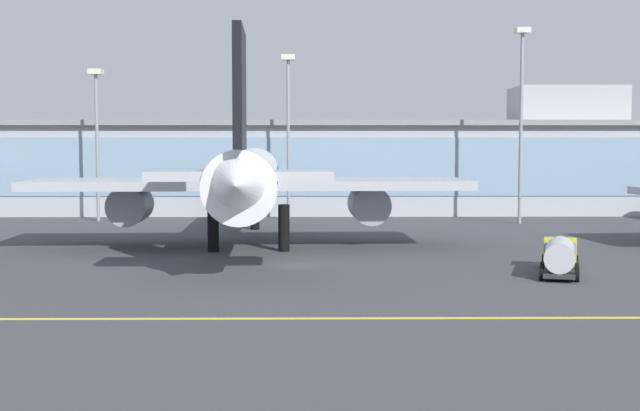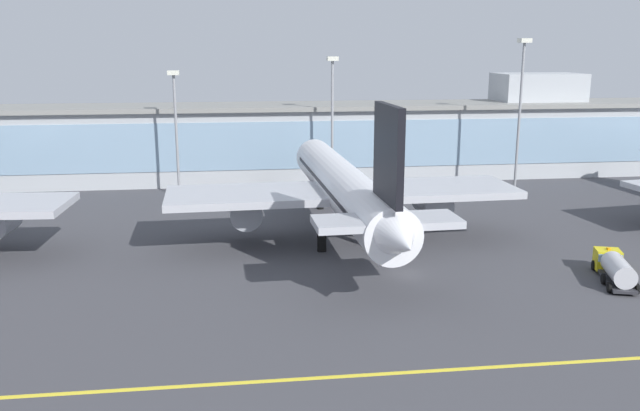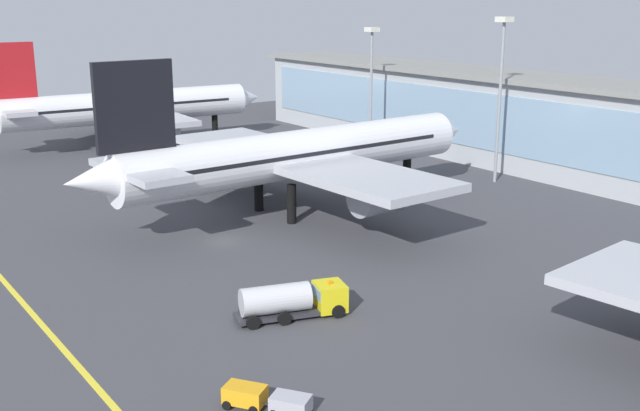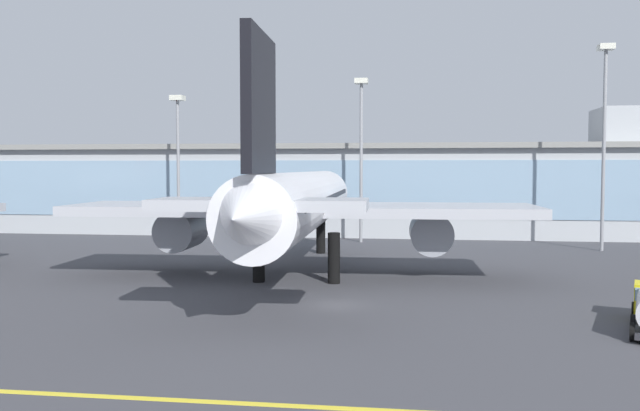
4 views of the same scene
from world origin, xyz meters
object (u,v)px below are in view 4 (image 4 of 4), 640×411
Objects in this scene: apron_light_mast_west at (178,144)px; apron_light_mast_centre at (604,118)px; apron_light_mast_east at (361,135)px; airliner_near_right at (301,204)px.

apron_light_mast_west is 56.31m from apron_light_mast_centre.
apron_light_mast_centre is 30.99m from apron_light_mast_east.
apron_light_mast_west is 25.76m from apron_light_mast_east.
apron_light_mast_centre reaches higher than apron_light_mast_east.
apron_light_mast_east is (3.05, 31.22, 7.90)m from airliner_near_right.
apron_light_mast_centre is at bearing -54.91° from airliner_near_right.
apron_light_mast_centre is 1.13× the size of apron_light_mast_east.
airliner_near_right is at bearing -95.57° from apron_light_mast_east.
airliner_near_right is 37.86m from apron_light_mast_west.
apron_light_mast_west is 0.80× the size of apron_light_mast_centre.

